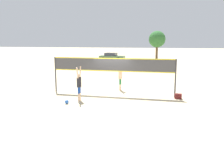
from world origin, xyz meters
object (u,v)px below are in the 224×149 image
Objects in this scene: volleyball_net at (112,67)px; gear_bag at (178,96)px; tree_left_cluster at (157,39)px; player_spiker at (79,83)px; player_blocker at (120,76)px; volleyball at (67,102)px; parked_car_near at (112,57)px.

volleyball_net is 4.64m from gear_bag.
volleyball_net is 1.54× the size of tree_left_cluster.
player_blocker reaches higher than player_spiker.
player_blocker is 26.05m from tree_left_cluster.
volleyball is 0.54× the size of gear_bag.
volleyball is 28.23m from parked_car_near.
volleyball is 30.44m from tree_left_cluster.
player_spiker is at bearing -128.73° from volleyball_net.
volleyball is 0.04× the size of tree_left_cluster.
gear_bag is at bearing -64.71° from parked_car_near.
parked_car_near is at bearing 102.28° from volleyball_net.
tree_left_cluster is (2.58, 27.05, 2.00)m from volleyball_net.
player_blocker is at bearing -72.06° from parked_car_near.
gear_bag is (4.31, -0.26, -1.71)m from volleyball_net.
player_blocker is at bearing -94.95° from tree_left_cluster.
player_spiker reaches higher than gear_bag.
player_blocker is (1.95, 3.24, 0.01)m from player_spiker.
player_spiker reaches higher than volleyball.
player_blocker is 4.98× the size of gear_bag.
gear_bag is 27.62m from tree_left_cluster.
gear_bag is at bearing 69.18° from player_blocker.
volleyball_net is 1.76× the size of parked_car_near.
gear_bag is at bearing -73.67° from player_spiker.
player_blocker reaches higher than gear_bag.
player_blocker is at bearing -31.00° from player_spiker.
volleyball is at bearing -126.48° from volleyball_net.
tree_left_cluster reaches higher than volleyball_net.
tree_left_cluster is (-1.73, 27.31, 3.71)m from gear_bag.
gear_bag is (3.96, -1.51, -0.94)m from player_blocker.
tree_left_cluster is at bearing 84.54° from volleyball_net.
volleyball_net reaches higher than gear_bag.
volleyball_net is 25.84m from parked_car_near.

